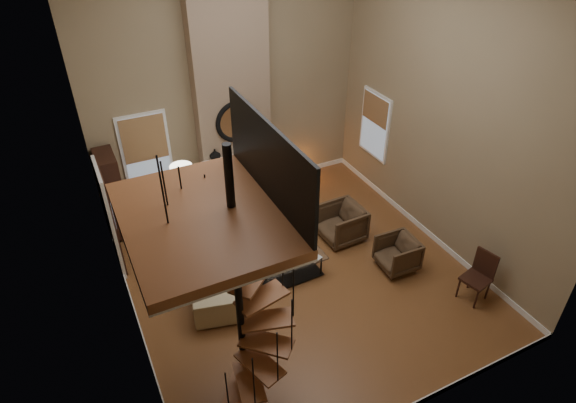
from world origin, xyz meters
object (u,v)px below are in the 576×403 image
sofa (216,260)px  side_chair (480,274)px  coffee_table (291,265)px  accent_lamp (302,170)px  armchair_far (400,253)px  hutch (113,194)px  floor_lamp (183,180)px  armchair_near (345,222)px

sofa → side_chair: side_chair is taller
coffee_table → sofa: bearing=153.0°
side_chair → accent_lamp: bearing=100.8°
armchair_far → coffee_table: size_ratio=0.55×
coffee_table → accent_lamp: 3.51m
hutch → side_chair: (5.33, -4.75, -0.42)m
accent_lamp → sofa: bearing=-141.9°
coffee_table → accent_lamp: (1.80, 3.02, -0.03)m
hutch → armchair_far: size_ratio=2.54×
sofa → armchair_far: (3.22, -1.30, -0.04)m
coffee_table → side_chair: (2.74, -1.89, 0.24)m
hutch → coffee_table: bearing=-47.7°
armchair_far → coffee_table: armchair_far is taller
floor_lamp → armchair_near: bearing=-25.6°
floor_lamp → accent_lamp: (3.14, 1.01, -1.16)m
coffee_table → accent_lamp: size_ratio=2.44×
sofa → armchair_near: bearing=-76.3°
accent_lamp → armchair_near: bearing=-96.2°
coffee_table → side_chair: side_chair is taller
armchair_far → sofa: bearing=-109.4°
accent_lamp → floor_lamp: bearing=-162.1°
armchair_near → armchair_far: bearing=16.9°
armchair_near → coffee_table: bearing=-70.1°
hutch → sofa: size_ratio=0.70×
coffee_table → floor_lamp: bearing=123.8°
side_chair → armchair_near: bearing=115.4°
hutch → armchair_near: size_ratio=2.12×
armchair_near → coffee_table: size_ratio=0.66×
floor_lamp → accent_lamp: floor_lamp is taller
armchair_near → accent_lamp: size_ratio=1.61×
armchair_far → floor_lamp: (-3.32, 2.67, 1.06)m
hutch → armchair_far: (4.58, -3.53, -0.60)m
armchair_near → hutch: bearing=-120.4°
armchair_near → floor_lamp: bearing=-117.6°
coffee_table → side_chair: 3.34m
sofa → accent_lamp: bearing=-37.9°
armchair_far → floor_lamp: floor_lamp is taller
sofa → hutch: bearing=45.3°
accent_lamp → side_chair: size_ratio=0.55×
floor_lamp → side_chair: 5.71m
coffee_table → floor_lamp: (-1.34, 2.00, 1.13)m
sofa → floor_lamp: (-0.10, 1.37, 1.02)m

